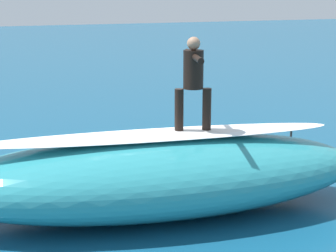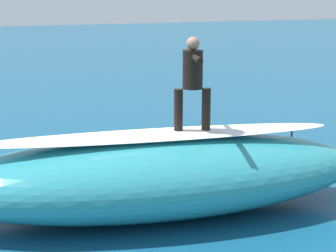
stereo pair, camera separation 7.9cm
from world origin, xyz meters
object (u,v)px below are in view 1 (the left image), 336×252
object	(u,v)px
surfer_paddling	(151,148)
surfer_riding	(193,76)
surfboard_paddling	(150,156)
surfboard_riding	(193,132)
buoy_marker	(290,150)

from	to	relation	value
surfer_paddling	surfer_riding	bearing A→B (deg)	29.04
surfboard_paddling	surfer_riding	bearing A→B (deg)	30.09
surfboard_riding	surfer_paddling	distance (m)	3.83
surfer_riding	buoy_marker	world-z (taller)	surfer_riding
surfboard_paddling	buoy_marker	size ratio (longest dim) A/B	2.76
surfboard_riding	buoy_marker	size ratio (longest dim) A/B	2.44
surfboard_riding	surfer_riding	size ratio (longest dim) A/B	1.30
surfer_riding	surfboard_paddling	world-z (taller)	surfer_riding
surfer_paddling	surfboard_riding	bearing A→B (deg)	29.04
surfboard_paddling	buoy_marker	xyz separation A→B (m)	(-3.02, 1.56, 0.23)
surfer_riding	surfboard_riding	bearing A→B (deg)	-73.11
surfboard_riding	surfboard_paddling	bearing A→B (deg)	-81.57
surfer_riding	buoy_marker	size ratio (longest dim) A/B	1.87
surfboard_paddling	buoy_marker	bearing A→B (deg)	101.25
surfer_riding	surfer_paddling	world-z (taller)	surfer_riding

